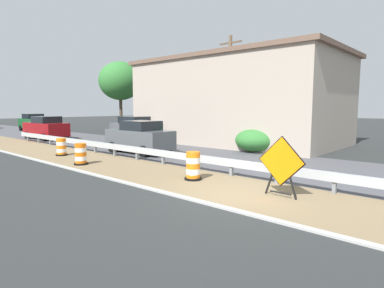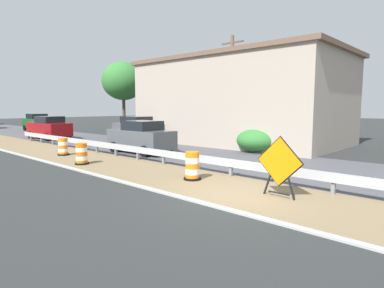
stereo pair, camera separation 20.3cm
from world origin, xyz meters
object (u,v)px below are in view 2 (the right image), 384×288
(car_mid_far_lane, at_px, (38,122))
(car_trailing_far_lane, at_px, (49,128))
(traffic_barrel_nearest, at_px, (192,167))
(warning_sign_diamond, at_px, (279,164))
(utility_pole_near, at_px, (232,89))
(traffic_barrel_mid, at_px, (63,148))
(car_distant_a, at_px, (138,129))
(traffic_barrel_close, at_px, (82,155))
(car_lead_far_lane, at_px, (141,137))

(car_mid_far_lane, xyz_separation_m, car_trailing_far_lane, (-3.40, -10.79, -0.00))
(car_mid_far_lane, bearing_deg, traffic_barrel_nearest, -10.16)
(traffic_barrel_nearest, bearing_deg, car_mid_far_lane, 77.72)
(warning_sign_diamond, relative_size, utility_pole_near, 0.25)
(traffic_barrel_nearest, distance_m, car_mid_far_lane, 31.44)
(traffic_barrel_mid, relative_size, car_mid_far_lane, 0.22)
(traffic_barrel_nearest, xyz_separation_m, car_distant_a, (7.20, 12.53, 0.53))
(car_distant_a, xyz_separation_m, utility_pole_near, (2.83, -7.19, 3.03))
(car_mid_far_lane, distance_m, car_trailing_far_lane, 11.32)
(utility_pole_near, bearing_deg, traffic_barrel_mid, 156.77)
(warning_sign_diamond, xyz_separation_m, car_mid_far_lane, (6.66, 34.32, -0.04))
(traffic_barrel_close, relative_size, car_trailing_far_lane, 0.22)
(car_lead_far_lane, height_order, utility_pole_near, utility_pole_near)
(traffic_barrel_nearest, bearing_deg, warning_sign_diamond, -89.60)
(traffic_barrel_close, relative_size, car_mid_far_lane, 0.22)
(traffic_barrel_close, relative_size, utility_pole_near, 0.13)
(traffic_barrel_mid, distance_m, car_distant_a, 8.07)
(traffic_barrel_nearest, height_order, car_lead_far_lane, car_lead_far_lane)
(warning_sign_diamond, bearing_deg, traffic_barrel_mid, -86.12)
(car_lead_far_lane, distance_m, utility_pole_near, 7.65)
(traffic_barrel_close, height_order, utility_pole_near, utility_pole_near)
(traffic_barrel_close, relative_size, traffic_barrel_mid, 1.04)
(traffic_barrel_mid, bearing_deg, car_distant_a, 19.76)
(car_mid_far_lane, bearing_deg, traffic_barrel_mid, -16.55)
(car_mid_far_lane, distance_m, utility_pole_near, 25.77)
(traffic_barrel_mid, distance_m, car_lead_far_lane, 4.52)
(traffic_barrel_mid, height_order, car_distant_a, car_distant_a)
(traffic_barrel_nearest, bearing_deg, traffic_barrel_mid, 92.22)
(car_lead_far_lane, bearing_deg, car_mid_far_lane, -8.67)
(traffic_barrel_close, distance_m, traffic_barrel_mid, 3.64)
(car_mid_far_lane, bearing_deg, utility_pole_near, 9.63)
(traffic_barrel_close, bearing_deg, utility_pole_near, -4.66)
(car_trailing_far_lane, height_order, utility_pole_near, utility_pole_near)
(car_trailing_far_lane, distance_m, utility_pole_near, 16.35)
(car_lead_far_lane, distance_m, car_mid_far_lane, 23.76)
(traffic_barrel_mid, xyz_separation_m, utility_pole_near, (10.41, -4.47, 3.60))
(traffic_barrel_mid, xyz_separation_m, car_distant_a, (7.58, 2.72, 0.57))
(car_lead_far_lane, distance_m, car_trailing_far_lane, 12.71)
(car_lead_far_lane, distance_m, car_distant_a, 6.62)
(traffic_barrel_nearest, height_order, traffic_barrel_close, traffic_barrel_nearest)
(car_lead_far_lane, bearing_deg, traffic_barrel_mid, 54.10)
(traffic_barrel_mid, relative_size, car_lead_far_lane, 0.22)
(car_lead_far_lane, bearing_deg, warning_sign_diamond, 162.90)
(warning_sign_diamond, bearing_deg, utility_pole_near, -136.02)
(car_distant_a, bearing_deg, traffic_barrel_nearest, -29.50)
(car_mid_far_lane, height_order, car_distant_a, car_distant_a)
(traffic_barrel_nearest, xyz_separation_m, traffic_barrel_close, (-1.17, 6.25, -0.02))
(car_mid_far_lane, bearing_deg, warning_sign_diamond, -8.86)
(traffic_barrel_nearest, distance_m, car_lead_far_lane, 7.93)
(warning_sign_diamond, distance_m, car_lead_far_lane, 11.29)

